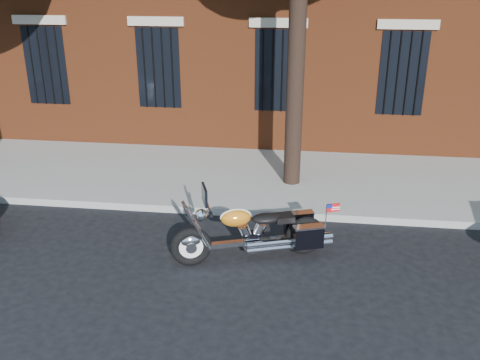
# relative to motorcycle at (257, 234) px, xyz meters

# --- Properties ---
(ground) EXTENTS (120.00, 120.00, 0.00)m
(ground) POSITION_rel_motorcycle_xyz_m (-0.04, 0.27, -0.47)
(ground) COLOR black
(ground) RESTS_ON ground
(curb) EXTENTS (40.00, 0.16, 0.15)m
(curb) POSITION_rel_motorcycle_xyz_m (-0.04, 1.65, -0.39)
(curb) COLOR gray
(curb) RESTS_ON ground
(sidewalk) EXTENTS (40.00, 3.60, 0.15)m
(sidewalk) POSITION_rel_motorcycle_xyz_m (-0.04, 3.53, -0.39)
(sidewalk) COLOR gray
(sidewalk) RESTS_ON ground
(motorcycle) EXTENTS (2.73, 1.32, 1.39)m
(motorcycle) POSITION_rel_motorcycle_xyz_m (0.00, 0.00, 0.00)
(motorcycle) COLOR black
(motorcycle) RESTS_ON ground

